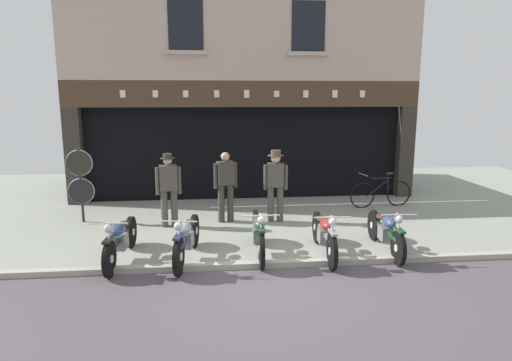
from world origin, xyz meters
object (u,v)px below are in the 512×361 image
Objects in this scene: salesman_left at (169,187)px; leaning_bicycle at (381,193)px; motorcycle_center at (259,232)px; shopkeeper_center at (226,184)px; advert_board_far at (341,139)px; motorcycle_center_left at (187,238)px; motorcycle_center_right at (324,233)px; advert_board_near at (301,140)px; motorcycle_right at (386,231)px; salesman_right at (276,182)px; motorcycle_left at (120,239)px; tyre_sign_pole at (80,178)px.

salesman_left is 0.96× the size of leaning_bicycle.
motorcycle_center is 1.23× the size of shopkeeper_center.
leaning_bicycle is at bearing -63.80° from advert_board_far.
motorcycle_center_left is 1.00× the size of motorcycle_center_right.
advert_board_far is at bearing -0.00° from advert_board_near.
shopkeeper_center is at bearing -99.32° from motorcycle_center_left.
salesman_right is (-1.77, 2.25, 0.53)m from motorcycle_right.
shopkeeper_center reaches higher than motorcycle_center.
motorcycle_center_left is at bearing 57.72° from salesman_right.
motorcycle_left is 3.04m from tyre_sign_pole.
salesman_left is 2.43m from salesman_right.
advert_board_near is (4.21, 4.78, 1.24)m from motorcycle_left.
leaning_bicycle is at bearing -136.02° from motorcycle_center.
motorcycle_center_right is 1.89× the size of advert_board_near.
salesman_right is at bearing -140.10° from motorcycle_left.
motorcycle_center_right is at bearing -177.04° from motorcycle_left.
leaning_bicycle is (1.23, 3.35, -0.05)m from motorcycle_right.
shopkeeper_center is at bearing -5.11° from tyre_sign_pole.
advert_board_near reaches higher than shopkeeper_center.
shopkeeper_center reaches higher than motorcycle_left.
motorcycle_right is at bearing 135.65° from salesman_right.
tyre_sign_pole is at bearing -19.70° from motorcycle_right.
advert_board_far reaches higher than motorcycle_left.
advert_board_far is (4.22, 4.85, 1.24)m from motorcycle_center_left.
motorcycle_center_left is at bearing -122.08° from advert_board_near.
advert_board_far is at bearing -92.90° from motorcycle_right.
advert_board_near reaches higher than motorcycle_center.
motorcycle_left is 1.01× the size of motorcycle_center_right.
motorcycle_center is (2.46, 0.05, 0.02)m from motorcycle_left.
leaning_bicycle is (5.42, 1.26, -0.55)m from salesman_left.
motorcycle_center_right is at bearing 6.15° from motorcycle_right.
motorcycle_center_left is at bearing 94.57° from salesman_left.
salesman_left is at bearing -23.17° from motorcycle_right.
motorcycle_center is at bearing -110.26° from advert_board_near.
shopkeeper_center is 3.41m from advert_board_near.
salesman_left is (-1.79, 2.03, 0.48)m from motorcycle_center.
motorcycle_center_right is at bearing -28.23° from tyre_sign_pole.
advert_board_far reaches higher than shopkeeper_center.
salesman_left is at bearing -46.74° from motorcycle_center.
salesman_right is (1.15, -0.10, 0.04)m from shopkeeper_center.
motorcycle_right is at bearing -176.08° from motorcycle_left.
motorcycle_center is at bearing 81.37° from salesman_right.
motorcycle_center_right is at bearing 176.05° from motorcycle_center.
motorcycle_right is 4.98m from advert_board_near.
salesman_left is 4.51m from advert_board_near.
motorcycle_center is 1.16× the size of leaning_bicycle.
advert_board_near is (3.54, 2.70, 0.74)m from salesman_left.
salesman_right reaches higher than motorcycle_center.
motorcycle_center reaches higher than motorcycle_right.
motorcycle_center_right is at bearing 111.37° from salesman_right.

